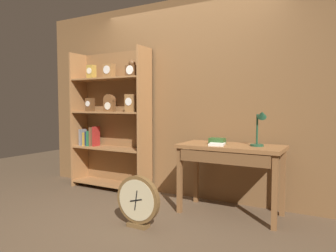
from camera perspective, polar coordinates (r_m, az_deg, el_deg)
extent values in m
plane|color=brown|center=(3.28, -6.82, -17.89)|extent=(10.00, 10.00, 0.00)
cube|color=brown|center=(4.15, 3.54, 5.02)|extent=(4.80, 0.05, 2.60)
cube|color=#9E6B3D|center=(4.97, -15.83, 1.10)|extent=(0.02, 0.35, 1.98)
cube|color=#9E6B3D|center=(4.20, -4.21, 0.78)|extent=(0.02, 0.35, 1.98)
cube|color=brown|center=(4.69, -9.19, 1.05)|extent=(1.23, 0.01, 1.98)
cube|color=#9E6B3D|center=(4.69, -10.37, -10.23)|extent=(1.18, 0.33, 0.02)
cube|color=#9E6B3D|center=(4.60, -10.44, -3.98)|extent=(1.18, 0.33, 0.02)
cube|color=#9E6B3D|center=(4.56, -10.52, 2.45)|extent=(1.18, 0.33, 0.02)
cube|color=#9E6B3D|center=(4.57, -10.59, 8.42)|extent=(1.18, 0.33, 0.02)
cube|color=#B28C38|center=(4.84, -13.75, 9.47)|extent=(0.12, 0.09, 0.21)
cylinder|color=silver|center=(4.81, -14.16, 9.70)|extent=(0.09, 0.01, 0.09)
cube|color=brown|center=(4.79, -13.99, 3.76)|extent=(0.11, 0.09, 0.20)
cylinder|color=silver|center=(4.76, -14.40, 3.94)|extent=(0.08, 0.01, 0.08)
cube|color=olive|center=(4.59, -10.66, 9.76)|extent=(0.15, 0.10, 0.20)
cylinder|color=silver|center=(4.55, -11.12, 10.01)|extent=(0.12, 0.01, 0.12)
cube|color=brown|center=(4.57, -10.59, 3.47)|extent=(0.17, 0.08, 0.14)
cylinder|color=brown|center=(4.57, -10.61, 4.63)|extent=(0.17, 0.08, 0.17)
cylinder|color=silver|center=(4.54, -10.94, 3.60)|extent=(0.11, 0.01, 0.11)
cube|color=brown|center=(4.36, -6.55, 9.87)|extent=(0.17, 0.10, 0.16)
sphere|color=brown|center=(4.37, -6.56, 11.23)|extent=(0.10, 0.10, 0.10)
cylinder|color=white|center=(4.31, -6.99, 10.09)|extent=(0.12, 0.01, 0.12)
cube|color=olive|center=(4.31, -6.85, 4.15)|extent=(0.14, 0.08, 0.24)
cylinder|color=white|center=(4.27, -7.21, 4.41)|extent=(0.11, 0.01, 0.11)
cube|color=slate|center=(4.93, -15.21, -1.98)|extent=(0.03, 0.14, 0.24)
cube|color=#B78C2D|center=(4.91, -14.59, -2.25)|extent=(0.03, 0.15, 0.20)
cube|color=#19234C|center=(4.87, -14.21, -2.20)|extent=(0.04, 0.12, 0.22)
cube|color=#236638|center=(4.82, -14.03, -2.21)|extent=(0.03, 0.12, 0.22)
cube|color=brown|center=(4.79, -13.60, -1.90)|extent=(0.02, 0.12, 0.28)
cube|color=maroon|center=(4.77, -12.94, -1.84)|extent=(0.03, 0.14, 0.29)
cube|color=brown|center=(3.52, 11.34, -3.71)|extent=(1.13, 0.55, 0.04)
cube|color=brown|center=(3.58, 2.12, -9.83)|extent=(0.05, 0.05, 0.73)
cube|color=brown|center=(3.25, 18.81, -11.41)|extent=(0.05, 0.05, 0.73)
cube|color=brown|center=(3.98, 5.14, -8.46)|extent=(0.05, 0.05, 0.73)
cube|color=brown|center=(3.69, 20.12, -9.65)|extent=(0.05, 0.05, 0.73)
cube|color=brown|center=(3.29, 9.93, -5.79)|extent=(0.96, 0.03, 0.12)
cylinder|color=#1E472D|center=(3.48, 15.83, -3.37)|extent=(0.14, 0.14, 0.02)
cylinder|color=#1E472D|center=(3.46, 15.88, -0.57)|extent=(0.02, 0.02, 0.32)
cone|color=#1E472D|center=(3.39, 16.72, 2.04)|extent=(0.12, 0.14, 0.12)
cube|color=#2D5123|center=(3.55, 8.94, -2.72)|extent=(0.17, 0.11, 0.07)
cube|color=silver|center=(3.46, 8.91, -3.27)|extent=(0.20, 0.25, 0.02)
cube|color=brown|center=(3.29, -5.42, -17.44)|extent=(0.21, 0.11, 0.04)
cylinder|color=brown|center=(3.20, -5.45, -13.13)|extent=(0.48, 0.06, 0.48)
cylinder|color=#C6B78C|center=(3.18, -5.81, -13.28)|extent=(0.41, 0.01, 0.41)
cube|color=black|center=(3.17, -5.85, -13.30)|extent=(0.14, 0.01, 0.05)
cube|color=black|center=(3.17, -5.86, -13.30)|extent=(0.04, 0.01, 0.20)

